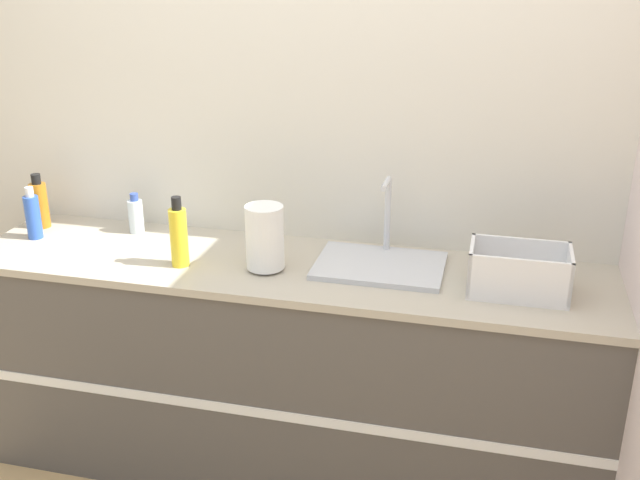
{
  "coord_description": "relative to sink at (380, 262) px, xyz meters",
  "views": [
    {
      "loc": [
        0.74,
        -2.17,
        2.03
      ],
      "look_at": [
        0.14,
        0.25,
        1.03
      ],
      "focal_mm": 42.0,
      "sensor_mm": 36.0,
      "label": 1
    }
  ],
  "objects": [
    {
      "name": "bottle_amber",
      "position": [
        -1.45,
        0.08,
        0.08
      ],
      "size": [
        0.07,
        0.07,
        0.23
      ],
      "color": "#B26B19",
      "rests_on": "counter_cabinet"
    },
    {
      "name": "sink",
      "position": [
        0.0,
        0.0,
        0.0
      ],
      "size": [
        0.47,
        0.34,
        0.31
      ],
      "color": "silver",
      "rests_on": "counter_cabinet"
    },
    {
      "name": "bottle_blue",
      "position": [
        -1.41,
        -0.04,
        0.07
      ],
      "size": [
        0.06,
        0.06,
        0.21
      ],
      "color": "#2D56B7",
      "rests_on": "counter_cabinet"
    },
    {
      "name": "counter_cabinet",
      "position": [
        -0.35,
        -0.05,
        -0.48
      ],
      "size": [
        2.43,
        0.59,
        0.91
      ],
      "color": "#514C47",
      "rests_on": "ground_plane"
    },
    {
      "name": "dish_rack",
      "position": [
        0.49,
        -0.1,
        0.04
      ],
      "size": [
        0.34,
        0.2,
        0.16
      ],
      "color": "white",
      "rests_on": "counter_cabinet"
    },
    {
      "name": "wall_back",
      "position": [
        -0.35,
        0.26,
        0.36
      ],
      "size": [
        4.81,
        0.06,
        2.6
      ],
      "color": "beige",
      "rests_on": "ground_plane"
    },
    {
      "name": "bottle_clear",
      "position": [
        -1.04,
        0.12,
        0.05
      ],
      "size": [
        0.06,
        0.06,
        0.17
      ],
      "color": "silver",
      "rests_on": "counter_cabinet"
    },
    {
      "name": "bottle_yellow",
      "position": [
        -0.72,
        -0.16,
        0.1
      ],
      "size": [
        0.07,
        0.07,
        0.27
      ],
      "color": "yellow",
      "rests_on": "counter_cabinet"
    },
    {
      "name": "paper_towel_roll",
      "position": [
        -0.4,
        -0.12,
        0.1
      ],
      "size": [
        0.14,
        0.14,
        0.25
      ],
      "color": "#4C4C51",
      "rests_on": "counter_cabinet"
    }
  ]
}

